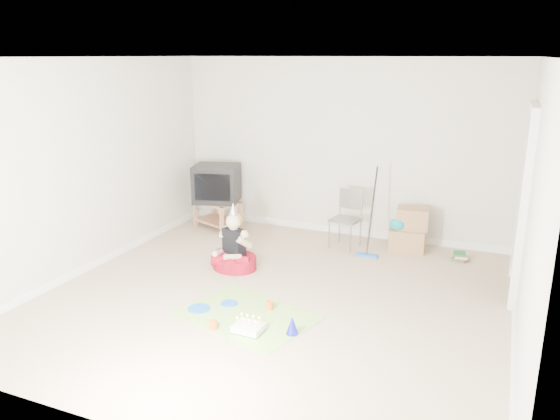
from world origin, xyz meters
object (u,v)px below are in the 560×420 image
at_px(folding_chair, 345,220).
at_px(birthday_cake, 249,328).
at_px(seated_woman, 234,254).
at_px(cardboard_boxes, 409,230).
at_px(tv_stand, 218,212).
at_px(crt_tv, 217,183).

distance_m(folding_chair, birthday_cake, 2.79).
bearing_deg(seated_woman, cardboard_boxes, 38.38).
xyz_separation_m(tv_stand, birthday_cake, (1.91, -2.82, -0.22)).
distance_m(tv_stand, cardboard_boxes, 2.93).
relative_size(crt_tv, cardboard_boxes, 1.09).
xyz_separation_m(folding_chair, birthday_cake, (-0.17, -2.76, -0.36)).
height_order(cardboard_boxes, birthday_cake, cardboard_boxes).
bearing_deg(tv_stand, folding_chair, -1.80).
distance_m(tv_stand, crt_tv, 0.46).
height_order(crt_tv, folding_chair, crt_tv).
height_order(tv_stand, folding_chair, folding_chair).
distance_m(cardboard_boxes, seated_woman, 2.45).
xyz_separation_m(crt_tv, cardboard_boxes, (2.93, 0.14, -0.43)).
bearing_deg(tv_stand, crt_tv, 0.00).
height_order(crt_tv, birthday_cake, crt_tv).
xyz_separation_m(cardboard_boxes, birthday_cake, (-1.02, -2.96, -0.25)).
height_order(folding_chair, birthday_cake, folding_chair).
height_order(crt_tv, seated_woman, crt_tv).
height_order(crt_tv, cardboard_boxes, crt_tv).
relative_size(folding_chair, cardboard_boxes, 1.36).
xyz_separation_m(tv_stand, folding_chair, (2.08, -0.07, 0.14)).
xyz_separation_m(crt_tv, seated_woman, (1.01, -1.38, -0.53)).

